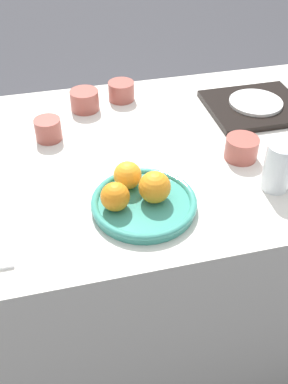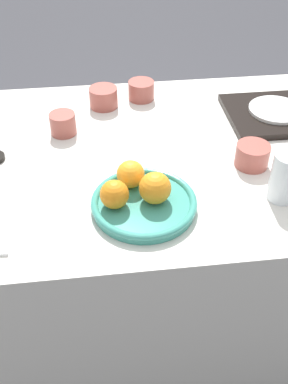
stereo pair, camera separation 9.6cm
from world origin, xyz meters
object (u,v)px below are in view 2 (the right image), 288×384
at_px(orange_2, 131,174).
at_px(water_glass, 285,177).
at_px(cup_3, 103,97).
at_px(cup_2, 63,124).
at_px(cup_0, 252,155).
at_px(orange_0, 155,188).
at_px(serving_tray, 275,114).
at_px(side_plate, 276,110).
at_px(cup_1, 141,90).
at_px(fruit_platter, 144,203).
at_px(orange_1, 114,194).

height_order(orange_2, water_glass, water_glass).
bearing_deg(cup_3, cup_2, -130.69).
bearing_deg(cup_3, cup_0, -44.20).
bearing_deg(cup_3, orange_0, -79.20).
height_order(orange_0, cup_3, orange_0).
height_order(serving_tray, side_plate, side_plate).
distance_m(serving_tray, cup_1, 0.43).
bearing_deg(orange_2, orange_0, -51.49).
bearing_deg(cup_3, fruit_platter, -82.14).
bearing_deg(cup_1, orange_2, -99.68).
xyz_separation_m(orange_2, cup_3, (-0.04, 0.44, -0.02)).
distance_m(orange_1, cup_3, 0.51).
bearing_deg(side_plate, orange_0, -139.22).
xyz_separation_m(orange_2, water_glass, (0.36, -0.07, 0.01)).
bearing_deg(serving_tray, water_glass, -107.56).
bearing_deg(orange_1, cup_2, 109.20).
relative_size(fruit_platter, orange_1, 3.71).
bearing_deg(orange_0, orange_1, -175.84).
height_order(fruit_platter, side_plate, side_plate).
bearing_deg(water_glass, orange_2, 169.76).
height_order(orange_2, side_plate, orange_2).
relative_size(serving_tray, cup_2, 3.96).
bearing_deg(water_glass, fruit_platter, -179.92).
height_order(fruit_platter, orange_2, orange_2).
relative_size(serving_tray, cup_3, 3.32).
bearing_deg(cup_2, water_glass, -33.80).
xyz_separation_m(orange_0, serving_tray, (0.43, 0.37, -0.05)).
xyz_separation_m(orange_1, serving_tray, (0.52, 0.38, -0.04)).
relative_size(fruit_platter, side_plate, 1.51).
bearing_deg(orange_0, cup_2, 121.90).
bearing_deg(cup_0, orange_1, -159.08).
bearing_deg(water_glass, orange_1, -179.25).
xyz_separation_m(orange_0, orange_1, (-0.09, -0.01, -0.00)).
xyz_separation_m(cup_2, cup_3, (0.13, 0.15, -0.00)).
distance_m(orange_2, side_plate, 0.57).
distance_m(water_glass, cup_1, 0.61).
relative_size(fruit_platter, cup_0, 2.83).
bearing_deg(cup_3, serving_tray, -13.96).
xyz_separation_m(orange_1, cup_3, (-0.00, 0.51, -0.02)).
height_order(orange_0, cup_0, orange_0).
relative_size(orange_1, cup_0, 0.76).
xyz_separation_m(orange_1, cup_0, (0.37, 0.14, -0.02)).
bearing_deg(water_glass, cup_3, 129.02).
xyz_separation_m(fruit_platter, cup_3, (-0.07, 0.50, 0.02)).
height_order(side_plate, cup_2, cup_2).
height_order(orange_1, side_plate, orange_1).
bearing_deg(cup_2, cup_0, -23.62).
xyz_separation_m(side_plate, cup_2, (-0.65, -0.02, 0.01)).
distance_m(orange_2, water_glass, 0.37).
xyz_separation_m(fruit_platter, serving_tray, (0.45, 0.37, -0.00)).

